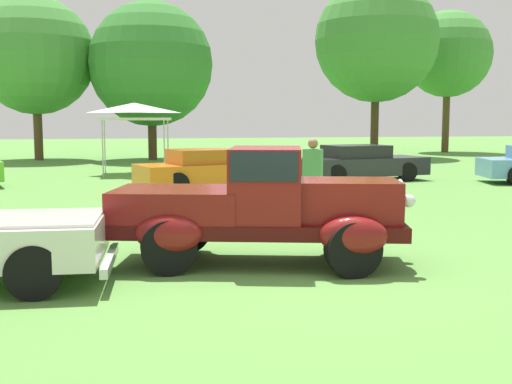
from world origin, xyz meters
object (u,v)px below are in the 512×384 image
at_px(feature_pickup_truck, 261,205).
at_px(show_car_orange, 207,170).
at_px(show_car_charcoal, 360,163).
at_px(canopy_tent_left_field, 134,110).
at_px(spectator_by_row, 313,174).

height_order(feature_pickup_truck, show_car_orange, feature_pickup_truck).
distance_m(show_car_charcoal, canopy_tent_left_field, 8.80).
height_order(feature_pickup_truck, show_car_charcoal, feature_pickup_truck).
relative_size(show_car_orange, canopy_tent_left_field, 1.64).
bearing_deg(spectator_by_row, show_car_orange, 106.71).
distance_m(feature_pickup_truck, spectator_by_row, 4.67).
distance_m(show_car_orange, show_car_charcoal, 5.72).
bearing_deg(feature_pickup_truck, show_car_orange, 87.39).
distance_m(feature_pickup_truck, show_car_charcoal, 12.76).
xyz_separation_m(spectator_by_row, canopy_tent_left_field, (-3.61, 11.47, 1.51)).
bearing_deg(canopy_tent_left_field, feature_pickup_truck, -84.34).
bearing_deg(canopy_tent_left_field, show_car_charcoal, -30.25).
relative_size(show_car_orange, show_car_charcoal, 0.93).
bearing_deg(canopy_tent_left_field, spectator_by_row, -72.55).
distance_m(show_car_orange, canopy_tent_left_field, 6.65).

